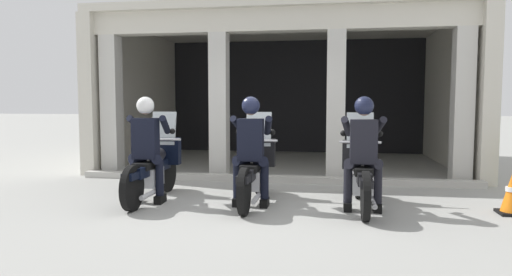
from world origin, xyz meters
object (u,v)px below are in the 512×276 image
Objects in this scene: motorcycle_left at (154,167)px; traffic_cone_flank at (512,193)px; motorcycle_center at (254,169)px; motorcycle_right at (361,172)px; police_officer_left at (146,140)px; police_officer_center at (251,142)px; police_officer_right at (363,144)px.

motorcycle_left reaches higher than traffic_cone_flank.
motorcycle_right is (1.57, -0.05, 0.00)m from motorcycle_center.
police_officer_left and police_officer_center have the same top height.
police_officer_right is at bearing -176.33° from traffic_cone_flank.
motorcycle_center is 3.46× the size of traffic_cone_flank.
police_officer_left reaches higher than motorcycle_right.
police_officer_left is at bearing 176.53° from motorcycle_center.
police_officer_center is at bearing -4.37° from police_officer_left.
motorcycle_left is at bearing 164.99° from motorcycle_right.
police_officer_center is at bearing -14.61° from motorcycle_left.
motorcycle_left is 1.57m from motorcycle_center.
motorcycle_right is (3.15, -0.03, 0.00)m from motorcycle_left.
police_officer_center reaches higher than traffic_cone_flank.
motorcycle_center is 3.55m from traffic_cone_flank.
traffic_cone_flank is (3.54, -0.20, -0.21)m from motorcycle_center.
traffic_cone_flank is at bearing -13.01° from police_officer_center.
police_officer_center is 2.69× the size of traffic_cone_flank.
police_officer_right is (3.15, -0.03, 0.00)m from police_officer_left.
motorcycle_left is at bearing 177.90° from traffic_cone_flank.
motorcycle_left is 3.19m from police_officer_right.
police_officer_left reaches higher than traffic_cone_flank.
motorcycle_right is at bearing 75.27° from police_officer_right.
motorcycle_right is (1.57, 0.24, -0.44)m from police_officer_center.
police_officer_left and police_officer_right have the same top height.
police_officer_center is 1.00× the size of police_officer_right.
police_officer_left is (-0.00, -0.28, 0.44)m from motorcycle_left.
police_officer_left is 1.57m from police_officer_center.
traffic_cone_flank is (5.11, 0.10, -0.65)m from police_officer_left.
police_officer_left is at bearing 166.34° from police_officer_center.
police_officer_center is at bearing -178.72° from traffic_cone_flank.
motorcycle_center is 0.52m from police_officer_center.
motorcycle_left is at bearing 166.34° from motorcycle_center.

